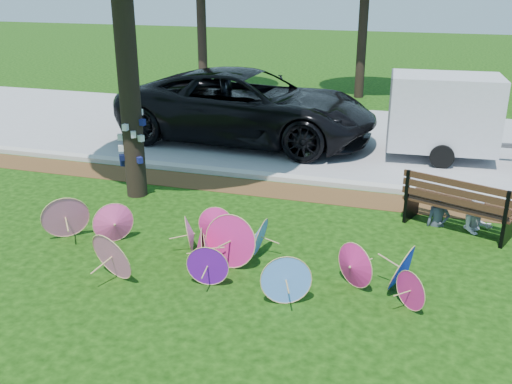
{
  "coord_description": "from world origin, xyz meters",
  "views": [
    {
      "loc": [
        3.29,
        -7.08,
        4.51
      ],
      "look_at": [
        0.5,
        2.0,
        0.9
      ],
      "focal_mm": 40.0,
      "sensor_mm": 36.0,
      "label": 1
    }
  ],
  "objects_px": {
    "black_van": "(247,106)",
    "person_left": "(441,196)",
    "cargo_trailer": "(444,112)",
    "person_right": "(480,199)",
    "parasol_pile": "(216,246)",
    "park_bench": "(460,203)"
  },
  "relations": [
    {
      "from": "park_bench",
      "to": "person_right",
      "type": "relative_size",
      "value": 1.63
    },
    {
      "from": "person_left",
      "to": "park_bench",
      "type": "bearing_deg",
      "value": -20.42
    },
    {
      "from": "person_left",
      "to": "person_right",
      "type": "relative_size",
      "value": 0.97
    },
    {
      "from": "park_bench",
      "to": "person_right",
      "type": "height_order",
      "value": "person_right"
    },
    {
      "from": "park_bench",
      "to": "person_left",
      "type": "relative_size",
      "value": 1.68
    },
    {
      "from": "park_bench",
      "to": "person_right",
      "type": "bearing_deg",
      "value": 29.11
    },
    {
      "from": "person_left",
      "to": "person_right",
      "type": "height_order",
      "value": "person_right"
    },
    {
      "from": "cargo_trailer",
      "to": "person_left",
      "type": "xyz_separation_m",
      "value": [
        0.01,
        -4.55,
        -0.63
      ]
    },
    {
      "from": "person_right",
      "to": "park_bench",
      "type": "bearing_deg",
      "value": 167.83
    },
    {
      "from": "person_left",
      "to": "person_right",
      "type": "bearing_deg",
      "value": -12.29
    },
    {
      "from": "park_bench",
      "to": "person_right",
      "type": "distance_m",
      "value": 0.37
    },
    {
      "from": "parasol_pile",
      "to": "cargo_trailer",
      "type": "relative_size",
      "value": 2.55
    },
    {
      "from": "black_van",
      "to": "person_left",
      "type": "xyz_separation_m",
      "value": [
        5.36,
        -4.69,
        -0.41
      ]
    },
    {
      "from": "black_van",
      "to": "cargo_trailer",
      "type": "xyz_separation_m",
      "value": [
        5.35,
        -0.14,
        0.22
      ]
    },
    {
      "from": "parasol_pile",
      "to": "park_bench",
      "type": "distance_m",
      "value": 4.73
    },
    {
      "from": "parasol_pile",
      "to": "person_right",
      "type": "relative_size",
      "value": 5.45
    },
    {
      "from": "cargo_trailer",
      "to": "person_right",
      "type": "bearing_deg",
      "value": -85.13
    },
    {
      "from": "parasol_pile",
      "to": "person_right",
      "type": "bearing_deg",
      "value": 34.13
    },
    {
      "from": "black_van",
      "to": "cargo_trailer",
      "type": "relative_size",
      "value": 2.73
    },
    {
      "from": "cargo_trailer",
      "to": "person_right",
      "type": "xyz_separation_m",
      "value": [
        0.71,
        -4.55,
        -0.61
      ]
    },
    {
      "from": "parasol_pile",
      "to": "person_left",
      "type": "xyz_separation_m",
      "value": [
        3.48,
        2.83,
        0.22
      ]
    },
    {
      "from": "parasol_pile",
      "to": "person_left",
      "type": "relative_size",
      "value": 5.64
    }
  ]
}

